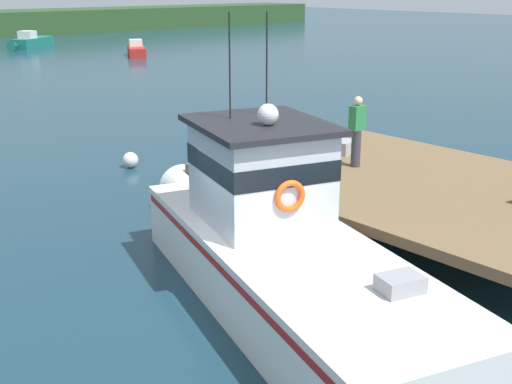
{
  "coord_description": "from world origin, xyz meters",
  "views": [
    {
      "loc": [
        -6.82,
        -7.84,
        5.28
      ],
      "look_at": [
        1.2,
        1.29,
        1.4
      ],
      "focal_mm": 46.31,
      "sensor_mm": 36.0,
      "label": 1
    }
  ],
  "objects_px": {
    "deckhand_by_the_boat": "(357,130)",
    "crate_stack_mid_dock": "(344,147)",
    "moored_boat_mid_harbor": "(30,42)",
    "moored_boat_near_channel": "(136,50)",
    "main_fishing_boat": "(276,243)",
    "mooring_buoy_outer": "(130,160)",
    "mooring_buoy_inshore": "(215,122)"
  },
  "relations": [
    {
      "from": "mooring_buoy_outer",
      "to": "mooring_buoy_inshore",
      "type": "xyz_separation_m",
      "value": [
        5.41,
        2.88,
        -0.05
      ]
    },
    {
      "from": "deckhand_by_the_boat",
      "to": "moored_boat_near_channel",
      "type": "relative_size",
      "value": 0.36
    },
    {
      "from": "crate_stack_mid_dock",
      "to": "deckhand_by_the_boat",
      "type": "height_order",
      "value": "deckhand_by_the_boat"
    },
    {
      "from": "deckhand_by_the_boat",
      "to": "mooring_buoy_outer",
      "type": "relative_size",
      "value": 3.5
    },
    {
      "from": "moored_boat_mid_harbor",
      "to": "deckhand_by_the_boat",
      "type": "bearing_deg",
      "value": -104.27
    },
    {
      "from": "crate_stack_mid_dock",
      "to": "moored_boat_mid_harbor",
      "type": "bearing_deg",
      "value": 76.29
    },
    {
      "from": "main_fishing_boat",
      "to": "moored_boat_near_channel",
      "type": "xyz_separation_m",
      "value": [
        19.2,
        35.92,
        -0.6
      ]
    },
    {
      "from": "main_fishing_boat",
      "to": "crate_stack_mid_dock",
      "type": "xyz_separation_m",
      "value": [
        4.98,
        2.86,
        0.35
      ]
    },
    {
      "from": "deckhand_by_the_boat",
      "to": "crate_stack_mid_dock",
      "type": "bearing_deg",
      "value": 54.06
    },
    {
      "from": "mooring_buoy_outer",
      "to": "mooring_buoy_inshore",
      "type": "distance_m",
      "value": 6.13
    },
    {
      "from": "deckhand_by_the_boat",
      "to": "mooring_buoy_inshore",
      "type": "bearing_deg",
      "value": 69.95
    },
    {
      "from": "moored_boat_near_channel",
      "to": "mooring_buoy_outer",
      "type": "distance_m",
      "value": 31.66
    },
    {
      "from": "moored_boat_near_channel",
      "to": "mooring_buoy_inshore",
      "type": "height_order",
      "value": "moored_boat_near_channel"
    },
    {
      "from": "crate_stack_mid_dock",
      "to": "mooring_buoy_outer",
      "type": "bearing_deg",
      "value": 111.83
    },
    {
      "from": "deckhand_by_the_boat",
      "to": "mooring_buoy_outer",
      "type": "bearing_deg",
      "value": 103.83
    },
    {
      "from": "moored_boat_near_channel",
      "to": "moored_boat_mid_harbor",
      "type": "bearing_deg",
      "value": 107.78
    },
    {
      "from": "moored_boat_near_channel",
      "to": "mooring_buoy_inshore",
      "type": "distance_m",
      "value": 26.54
    },
    {
      "from": "main_fishing_boat",
      "to": "mooring_buoy_outer",
      "type": "bearing_deg",
      "value": 74.45
    },
    {
      "from": "main_fishing_boat",
      "to": "mooring_buoy_outer",
      "type": "height_order",
      "value": "main_fishing_boat"
    },
    {
      "from": "main_fishing_boat",
      "to": "moored_boat_near_channel",
      "type": "height_order",
      "value": "main_fishing_boat"
    },
    {
      "from": "moored_boat_near_channel",
      "to": "mooring_buoy_outer",
      "type": "height_order",
      "value": "moored_boat_near_channel"
    },
    {
      "from": "mooring_buoy_inshore",
      "to": "main_fishing_boat",
      "type": "bearing_deg",
      "value": -123.65
    },
    {
      "from": "main_fishing_boat",
      "to": "deckhand_by_the_boat",
      "type": "distance_m",
      "value": 4.78
    },
    {
      "from": "crate_stack_mid_dock",
      "to": "moored_boat_near_channel",
      "type": "distance_m",
      "value": 36.0
    },
    {
      "from": "deckhand_by_the_boat",
      "to": "moored_boat_near_channel",
      "type": "bearing_deg",
      "value": 66.32
    },
    {
      "from": "mooring_buoy_inshore",
      "to": "mooring_buoy_outer",
      "type": "bearing_deg",
      "value": -151.96
    },
    {
      "from": "moored_boat_mid_harbor",
      "to": "mooring_buoy_inshore",
      "type": "bearing_deg",
      "value": -102.55
    },
    {
      "from": "moored_boat_mid_harbor",
      "to": "moored_boat_near_channel",
      "type": "xyz_separation_m",
      "value": [
        3.5,
        -10.9,
        -0.09
      ]
    },
    {
      "from": "moored_boat_near_channel",
      "to": "mooring_buoy_outer",
      "type": "relative_size",
      "value": 9.64
    },
    {
      "from": "moored_boat_near_channel",
      "to": "crate_stack_mid_dock",
      "type": "bearing_deg",
      "value": -113.27
    },
    {
      "from": "moored_boat_mid_harbor",
      "to": "mooring_buoy_inshore",
      "type": "distance_m",
      "value": 35.78
    },
    {
      "from": "moored_boat_mid_harbor",
      "to": "moored_boat_near_channel",
      "type": "distance_m",
      "value": 11.45
    }
  ]
}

